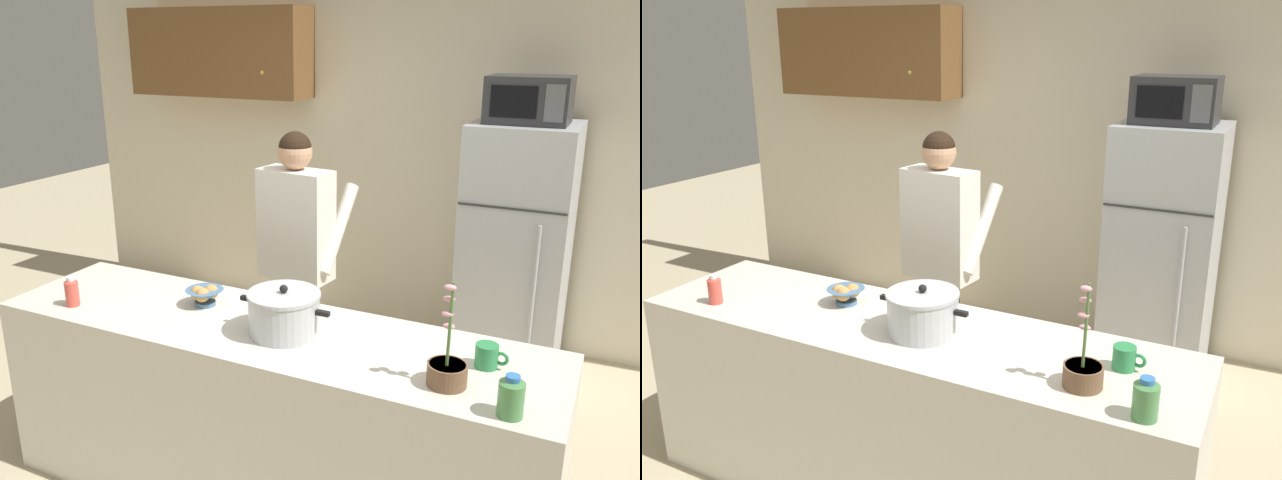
# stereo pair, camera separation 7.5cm
# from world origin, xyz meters

# --- Properties ---
(back_wall_unit) EXTENTS (6.00, 0.48, 2.60)m
(back_wall_unit) POSITION_xyz_m (-0.24, 2.27, 1.41)
(back_wall_unit) COLOR beige
(back_wall_unit) RESTS_ON ground
(kitchen_island) EXTENTS (2.60, 0.68, 0.92)m
(kitchen_island) POSITION_xyz_m (0.00, 0.00, 0.46)
(kitchen_island) COLOR silver
(kitchen_island) RESTS_ON ground
(refrigerator) EXTENTS (0.64, 0.68, 1.65)m
(refrigerator) POSITION_xyz_m (0.77, 1.85, 0.83)
(refrigerator) COLOR #B7BABF
(refrigerator) RESTS_ON ground
(microwave) EXTENTS (0.48, 0.37, 0.28)m
(microwave) POSITION_xyz_m (0.77, 1.83, 1.79)
(microwave) COLOR #2D2D30
(microwave) RESTS_ON refrigerator
(person_near_pot) EXTENTS (0.54, 0.46, 1.66)m
(person_near_pot) POSITION_xyz_m (-0.31, 0.89, 1.04)
(person_near_pot) COLOR black
(person_near_pot) RESTS_ON ground
(cooking_pot) EXTENTS (0.43, 0.32, 0.22)m
(cooking_pot) POSITION_xyz_m (0.10, -0.02, 1.02)
(cooking_pot) COLOR silver
(cooking_pot) RESTS_ON kitchen_island
(coffee_mug) EXTENTS (0.13, 0.09, 0.10)m
(coffee_mug) POSITION_xyz_m (0.96, 0.06, 0.97)
(coffee_mug) COLOR #2D8C4C
(coffee_mug) RESTS_ON kitchen_island
(bread_bowl) EXTENTS (0.18, 0.18, 0.10)m
(bread_bowl) POSITION_xyz_m (-0.39, 0.08, 0.97)
(bread_bowl) COLOR #4C7299
(bread_bowl) RESTS_ON kitchen_island
(bottle_near_edge) EXTENTS (0.09, 0.09, 0.15)m
(bottle_near_edge) POSITION_xyz_m (1.11, -0.25, 1.00)
(bottle_near_edge) COLOR #4C8C4C
(bottle_near_edge) RESTS_ON kitchen_island
(bottle_mid_counter) EXTENTS (0.06, 0.06, 0.15)m
(bottle_mid_counter) POSITION_xyz_m (-0.96, -0.20, 0.99)
(bottle_mid_counter) COLOR #D84C3F
(bottle_mid_counter) RESTS_ON kitchen_island
(potted_orchid) EXTENTS (0.15, 0.15, 0.40)m
(potted_orchid) POSITION_xyz_m (0.86, -0.14, 0.98)
(potted_orchid) COLOR brown
(potted_orchid) RESTS_ON kitchen_island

